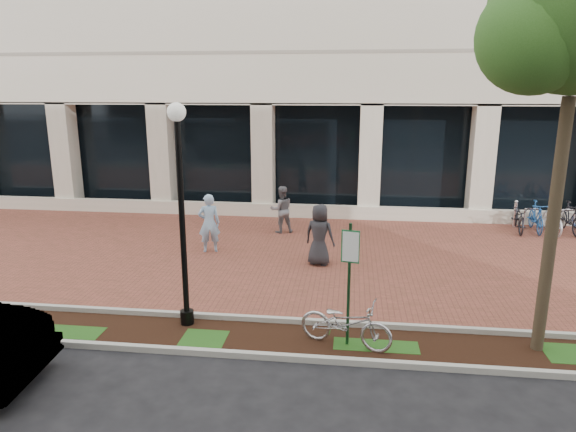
# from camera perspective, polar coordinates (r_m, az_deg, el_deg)

# --- Properties ---
(ground) EXTENTS (120.00, 120.00, 0.00)m
(ground) POSITION_cam_1_polar(r_m,az_deg,el_deg) (15.10, 1.71, -4.37)
(ground) COLOR black
(ground) RESTS_ON ground
(brick_plaza) EXTENTS (40.00, 9.00, 0.01)m
(brick_plaza) POSITION_cam_1_polar(r_m,az_deg,el_deg) (15.10, 1.71, -4.36)
(brick_plaza) COLOR brown
(brick_plaza) RESTS_ON ground
(planting_strip) EXTENTS (40.00, 1.50, 0.01)m
(planting_strip) POSITION_cam_1_polar(r_m,az_deg,el_deg) (10.28, -1.11, -13.57)
(planting_strip) COLOR black
(planting_strip) RESTS_ON ground
(curb_plaza_side) EXTENTS (40.00, 0.12, 0.12)m
(curb_plaza_side) POSITION_cam_1_polar(r_m,az_deg,el_deg) (10.92, -0.55, -11.51)
(curb_plaza_side) COLOR #A8A89F
(curb_plaza_side) RESTS_ON ground
(curb_street_side) EXTENTS (40.00, 0.12, 0.12)m
(curb_street_side) POSITION_cam_1_polar(r_m,az_deg,el_deg) (9.61, -1.77, -15.34)
(curb_street_side) COLOR #A8A89F
(curb_street_side) RESTS_ON ground
(parking_sign) EXTENTS (0.34, 0.07, 2.41)m
(parking_sign) POSITION_cam_1_polar(r_m,az_deg,el_deg) (9.55, 6.83, -5.89)
(parking_sign) COLOR #163C1E
(parking_sign) RESTS_ON ground
(lamppost) EXTENTS (0.36, 0.36, 4.51)m
(lamppost) POSITION_cam_1_polar(r_m,az_deg,el_deg) (10.28, -11.77, 1.22)
(lamppost) COLOR black
(lamppost) RESTS_ON ground
(locked_bicycle) EXTENTS (1.91, 1.13, 0.95)m
(locked_bicycle) POSITION_cam_1_polar(r_m,az_deg,el_deg) (9.92, 6.44, -11.73)
(locked_bicycle) COLOR #BABBBF
(locked_bicycle) RESTS_ON ground
(pedestrian_left) EXTENTS (0.74, 0.59, 1.76)m
(pedestrian_left) POSITION_cam_1_polar(r_m,az_deg,el_deg) (15.35, -8.76, -0.80)
(pedestrian_left) COLOR #94BBDC
(pedestrian_left) RESTS_ON ground
(pedestrian_mid) EXTENTS (0.94, 0.83, 1.60)m
(pedestrian_mid) POSITION_cam_1_polar(r_m,az_deg,el_deg) (17.24, -0.72, 0.73)
(pedestrian_mid) COLOR slate
(pedestrian_mid) RESTS_ON ground
(pedestrian_right) EXTENTS (0.97, 0.78, 1.72)m
(pedestrian_right) POSITION_cam_1_polar(r_m,az_deg,el_deg) (14.09, 3.53, -2.09)
(pedestrian_right) COLOR #242529
(pedestrian_right) RESTS_ON ground
(bollard) EXTENTS (0.12, 0.12, 1.00)m
(bollard) POSITION_cam_1_polar(r_m,az_deg,el_deg) (19.55, 23.92, 0.23)
(bollard) COLOR silver
(bollard) RESTS_ON ground
(bike_rack_cluster) EXTENTS (3.02, 1.87, 1.05)m
(bike_rack_cluster) POSITION_cam_1_polar(r_m,az_deg,el_deg) (19.49, 27.37, -0.22)
(bike_rack_cluster) COLOR black
(bike_rack_cluster) RESTS_ON ground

